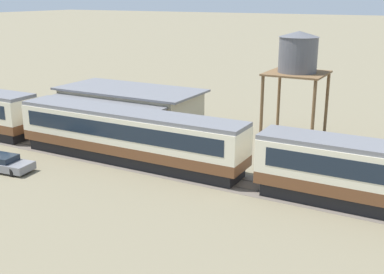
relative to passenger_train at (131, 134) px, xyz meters
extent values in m
cylinder|color=black|center=(14.09, -0.72, -1.84)|extent=(0.90, 0.18, 0.90)
cylinder|color=black|center=(14.09, 0.72, -1.84)|extent=(0.90, 0.18, 0.90)
cube|color=brown|center=(-0.27, 0.00, -0.99)|extent=(19.41, 3.12, 0.80)
cube|color=beige|center=(-0.27, 0.00, 0.47)|extent=(19.41, 3.12, 2.13)
cube|color=#192330|center=(-0.27, 0.00, 0.58)|extent=(17.86, 3.16, 1.19)
cube|color=slate|center=(-0.27, 0.00, 1.69)|extent=(19.41, 2.94, 0.30)
cube|color=black|center=(-0.27, 0.00, -1.83)|extent=(18.64, 2.69, 0.88)
cylinder|color=black|center=(6.14, -0.72, -1.84)|extent=(0.90, 0.18, 0.90)
cylinder|color=black|center=(6.14, 0.72, -1.84)|extent=(0.90, 0.18, 0.90)
cylinder|color=black|center=(-6.67, -0.72, -1.84)|extent=(0.90, 0.18, 0.90)
cylinder|color=black|center=(-6.67, 0.72, -1.84)|extent=(0.90, 0.18, 0.90)
cylinder|color=black|center=(-14.62, 0.72, -1.84)|extent=(0.90, 0.18, 0.90)
cube|color=#665B51|center=(1.69, 0.00, -2.29)|extent=(166.22, 3.60, 0.01)
cube|color=#4C4238|center=(1.69, -0.72, -2.27)|extent=(166.22, 0.12, 0.04)
cube|color=#4C4238|center=(1.69, 0.72, -2.27)|extent=(166.22, 0.12, 0.04)
cube|color=#BCB293|center=(-6.23, 8.59, -0.46)|extent=(13.20, 6.24, 3.67)
cube|color=slate|center=(-6.23, 8.59, 1.48)|extent=(14.25, 6.74, 0.20)
cube|color=slate|center=(-6.23, 4.67, 0.98)|extent=(12.67, 1.60, 0.16)
cylinder|color=brown|center=(-6.23, 4.07, -0.70)|extent=(0.14, 0.14, 3.19)
cylinder|color=brown|center=(11.49, 14.42, 0.69)|extent=(0.28, 0.28, 5.97)
cylinder|color=brown|center=(6.94, 14.42, 0.69)|extent=(0.28, 0.28, 5.97)
cylinder|color=brown|center=(11.49, 9.88, 0.69)|extent=(0.28, 0.28, 5.97)
cylinder|color=brown|center=(6.94, 9.88, 0.69)|extent=(0.28, 0.28, 5.97)
cube|color=brown|center=(9.22, 12.15, 3.76)|extent=(5.04, 5.04, 0.16)
cylinder|color=#56565B|center=(9.22, 12.15, 5.37)|extent=(3.33, 3.33, 3.05)
cone|color=#56565B|center=(9.22, 12.15, 7.14)|extent=(3.49, 3.49, 0.50)
cube|color=gray|center=(-7.45, -6.11, -1.83)|extent=(4.95, 2.32, 0.58)
cube|color=#192330|center=(-7.59, -6.13, -1.33)|extent=(2.55, 1.81, 0.43)
cylinder|color=black|center=(-5.88, -6.75, -1.98)|extent=(0.62, 0.20, 0.62)
cylinder|color=black|center=(-6.06, -5.15, -1.98)|extent=(0.62, 0.20, 0.62)
camera|label=1|loc=(21.29, -29.03, 10.38)|focal=45.00mm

